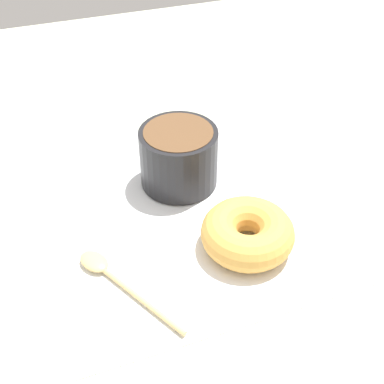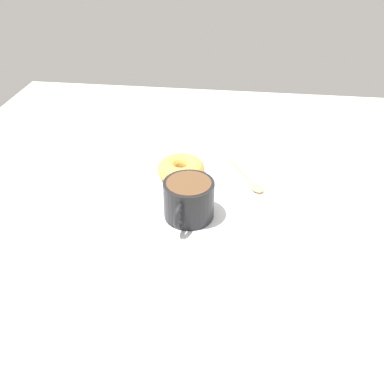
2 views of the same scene
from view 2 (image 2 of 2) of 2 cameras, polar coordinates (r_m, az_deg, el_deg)
The scene contains 5 objects.
ground_plane at distance 86.04cm, azimuth -0.53°, elevation -1.60°, with size 120.00×120.00×2.00cm, color beige.
napkin at distance 84.90cm, azimuth -0.00°, elevation -1.20°, with size 34.34×34.34×0.30cm, color white.
coffee_cup at distance 78.59cm, azimuth -0.46°, elevation -0.94°, with size 9.41×12.25×7.35cm.
donut at distance 90.95cm, azimuth -1.47°, elevation 3.06°, with size 10.05×10.05×3.91cm, color gold.
spoon at distance 90.39cm, azimuth 7.94°, elevation 1.31°, with size 8.35×13.75×0.90cm.
Camera 2 is at (9.70, -68.82, 49.72)cm, focal length 40.00 mm.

